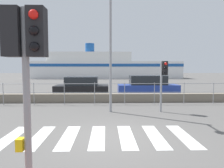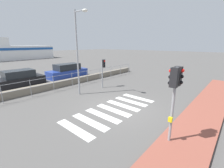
{
  "view_description": "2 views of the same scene",
  "coord_description": "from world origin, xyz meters",
  "px_view_note": "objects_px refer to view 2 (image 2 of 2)",
  "views": [
    {
      "loc": [
        -0.2,
        -6.68,
        2.15
      ],
      "look_at": [
        0.03,
        2.0,
        1.5
      ],
      "focal_mm": 35.0,
      "sensor_mm": 36.0,
      "label": 1
    },
    {
      "loc": [
        -6.61,
        -5.23,
        3.74
      ],
      "look_at": [
        0.57,
        1.0,
        1.2
      ],
      "focal_mm": 24.0,
      "sensor_mm": 36.0,
      "label": 2
    }
  ],
  "objects_px": {
    "traffic_light_near": "(175,85)",
    "traffic_light_far": "(103,67)",
    "parked_car_black": "(19,79)",
    "parked_car_blue": "(67,71)",
    "streetlamp": "(79,44)"
  },
  "relations": [
    {
      "from": "traffic_light_near",
      "to": "parked_car_black",
      "type": "height_order",
      "value": "traffic_light_near"
    },
    {
      "from": "streetlamp",
      "to": "parked_car_black",
      "type": "xyz_separation_m",
      "value": [
        -2.08,
        6.44,
        -3.11
      ]
    },
    {
      "from": "traffic_light_near",
      "to": "parked_car_blue",
      "type": "height_order",
      "value": "traffic_light_near"
    },
    {
      "from": "traffic_light_near",
      "to": "streetlamp",
      "type": "relative_size",
      "value": 0.5
    },
    {
      "from": "traffic_light_far",
      "to": "parked_car_blue",
      "type": "height_order",
      "value": "traffic_light_far"
    },
    {
      "from": "traffic_light_near",
      "to": "traffic_light_far",
      "type": "bearing_deg",
      "value": 62.04
    },
    {
      "from": "streetlamp",
      "to": "parked_car_black",
      "type": "relative_size",
      "value": 1.48
    },
    {
      "from": "traffic_light_near",
      "to": "traffic_light_far",
      "type": "distance_m",
      "value": 8.33
    },
    {
      "from": "parked_car_black",
      "to": "traffic_light_far",
      "type": "bearing_deg",
      "value": -53.4
    },
    {
      "from": "traffic_light_far",
      "to": "parked_car_black",
      "type": "xyz_separation_m",
      "value": [
        -4.64,
        6.25,
        -1.19
      ]
    },
    {
      "from": "traffic_light_far",
      "to": "parked_car_blue",
      "type": "xyz_separation_m",
      "value": [
        0.43,
        6.25,
        -1.15
      ]
    },
    {
      "from": "traffic_light_far",
      "to": "streetlamp",
      "type": "distance_m",
      "value": 3.21
    },
    {
      "from": "parked_car_black",
      "to": "parked_car_blue",
      "type": "relative_size",
      "value": 0.89
    },
    {
      "from": "parked_car_black",
      "to": "streetlamp",
      "type": "bearing_deg",
      "value": -72.12
    },
    {
      "from": "traffic_light_near",
      "to": "streetlamp",
      "type": "bearing_deg",
      "value": 79.4
    }
  ]
}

